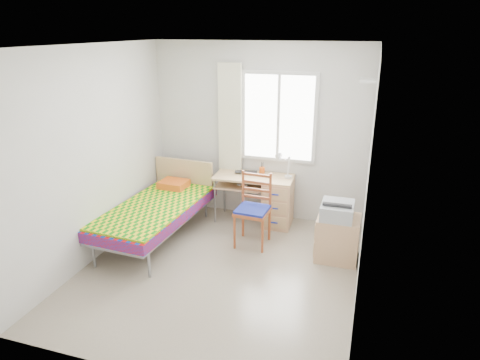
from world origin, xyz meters
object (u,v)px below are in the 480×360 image
at_px(desk, 273,199).
at_px(cabinet, 337,238).
at_px(bed, 158,209).
at_px(printer, 337,210).
at_px(chair, 254,205).

relative_size(desk, cabinet, 2.07).
bearing_deg(bed, printer, 6.75).
height_order(bed, cabinet, bed).
relative_size(bed, cabinet, 3.64).
distance_m(bed, chair, 1.34).
bearing_deg(cabinet, bed, -176.25).
distance_m(cabinet, printer, 0.38).
bearing_deg(chair, cabinet, -1.36).
bearing_deg(cabinet, printer, -165.76).
xyz_separation_m(bed, cabinet, (2.42, 0.14, -0.14)).
xyz_separation_m(bed, chair, (1.31, 0.23, 0.13)).
distance_m(desk, chair, 0.68).
bearing_deg(cabinet, chair, 175.69).
xyz_separation_m(desk, printer, (0.97, -0.76, 0.27)).
height_order(cabinet, printer, printer).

